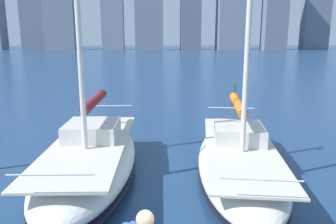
% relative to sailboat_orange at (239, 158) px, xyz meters
% --- Properties ---
extents(city_skyline, '(172.46, 22.91, 54.51)m').
position_rel_sailboat_orange_xyz_m(city_skyline, '(5.84, -151.59, 19.89)').
color(city_skyline, slate).
rests_on(city_skyline, ground).
extents(sailboat_orange, '(3.95, 8.70, 10.16)m').
position_rel_sailboat_orange_xyz_m(sailboat_orange, '(0.00, 0.00, 0.00)').
color(sailboat_orange, white).
rests_on(sailboat_orange, ground).
extents(sailboat_maroon, '(3.06, 8.20, 9.50)m').
position_rel_sailboat_orange_xyz_m(sailboat_maroon, '(4.90, -0.02, 0.06)').
color(sailboat_maroon, white).
rests_on(sailboat_maroon, ground).
extents(channel_buoy, '(0.70, 0.70, 1.40)m').
position_rel_sailboat_orange_xyz_m(channel_buoy, '(-3.14, -12.99, -0.27)').
color(channel_buoy, red).
rests_on(channel_buoy, ground).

